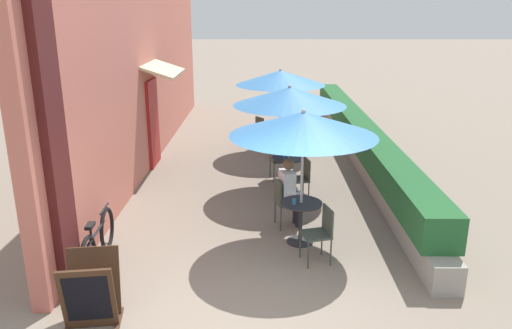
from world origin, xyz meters
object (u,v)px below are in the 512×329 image
cafe_chair_near_left (284,199)px  coffee_cup_mid (285,157)px  patio_umbrella_mid (290,96)px  coffee_cup_far (278,125)px  patio_table_mid (288,168)px  seated_patron_mid_left (281,150)px  cafe_chair_far_right (298,139)px  cafe_chair_mid_left (277,158)px  patio_table_far (280,135)px  seated_patron_near_left (290,189)px  cafe_chair_near_right (321,230)px  cafe_chair_far_left (263,129)px  patio_umbrella_far (280,78)px  coffee_cup_near (294,201)px  patio_table_near (301,215)px  menu_board (91,291)px  cafe_chair_mid_right (301,176)px  bicycle_leaning (98,242)px  patio_umbrella_near (303,124)px

cafe_chair_near_left → coffee_cup_mid: cafe_chair_near_left is taller
patio_umbrella_mid → coffee_cup_far: bearing=92.5°
patio_table_mid → seated_patron_mid_left: bearing=100.1°
seated_patron_mid_left → patio_umbrella_mid: bearing=-3.0°
cafe_chair_far_right → coffee_cup_far: bearing=6.3°
patio_table_mid → cafe_chair_mid_left: bearing=109.5°
patio_table_far → patio_table_mid: bearing=-88.3°
seated_patron_near_left → cafe_chair_near_right: size_ratio=1.44×
patio_table_mid → cafe_chair_far_left: cafe_chair_far_left is taller
patio_table_far → coffee_cup_mid: bearing=-90.0°
seated_patron_near_left → cafe_chair_near_right: seated_patron_near_left is taller
cafe_chair_near_right → patio_umbrella_far: patio_umbrella_far is taller
coffee_cup_near → cafe_chair_far_left: (-0.49, 6.01, -0.24)m
patio_umbrella_far → coffee_cup_far: (-0.04, 0.05, -1.25)m
patio_table_near → menu_board: (-2.71, -2.23, -0.05)m
cafe_chair_mid_right → cafe_chair_far_right: size_ratio=1.00×
cafe_chair_far_right → coffee_cup_far: (-0.49, 0.57, 0.24)m
cafe_chair_far_left → coffee_cup_near: bearing=-29.5°
cafe_chair_mid_right → coffee_cup_far: bearing=-7.4°
cafe_chair_far_right → patio_umbrella_far: bearing=6.4°
cafe_chair_near_left → patio_umbrella_mid: size_ratio=0.38×
bicycle_leaning → menu_board: menu_board is taller
patio_umbrella_near → patio_umbrella_mid: (-0.07, 2.55, 0.00)m
patio_table_mid → patio_umbrella_mid: size_ratio=0.31×
cafe_chair_mid_left → bicycle_leaning: 4.85m
seated_patron_mid_left → menu_board: (-2.51, -5.45, -0.25)m
cafe_chair_mid_right → cafe_chair_far_right: same height
cafe_chair_mid_left → bicycle_leaning: bearing=-48.2°
menu_board → patio_umbrella_mid: bearing=53.2°
patio_umbrella_far → cafe_chair_far_left: 1.64m
patio_umbrella_near → coffee_cup_mid: (-0.16, 2.47, -1.25)m
cafe_chair_far_right → bicycle_leaning: cafe_chair_far_right is taller
seated_patron_near_left → patio_umbrella_mid: patio_umbrella_mid is taller
patio_umbrella_near → cafe_chair_far_right: (0.29, 4.89, -1.49)m
cafe_chair_near_left → coffee_cup_mid: bearing=162.1°
cafe_chair_near_left → cafe_chair_far_right: size_ratio=1.00×
patio_umbrella_near → coffee_cup_far: bearing=92.1°
cafe_chair_far_left → coffee_cup_far: (0.40, -0.47, 0.24)m
patio_table_mid → coffee_cup_mid: 0.30m
seated_patron_mid_left → cafe_chair_far_right: seated_patron_mid_left is taller
cafe_chair_far_left → cafe_chair_far_right: same height
patio_table_far → patio_umbrella_far: bearing=0.0°
cafe_chair_mid_left → cafe_chair_mid_right: (0.46, -1.30, 0.00)m
bicycle_leaning → patio_umbrella_mid: bearing=45.4°
cafe_chair_near_left → seated_patron_near_left: seated_patron_near_left is taller
cafe_chair_near_right → patio_umbrella_mid: (-0.33, 3.19, 1.49)m
patio_table_near → seated_patron_mid_left: bearing=93.5°
patio_umbrella_mid → bicycle_leaning: size_ratio=1.34×
patio_table_far → coffee_cup_far: coffee_cup_far is taller
cafe_chair_mid_left → menu_board: 5.94m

